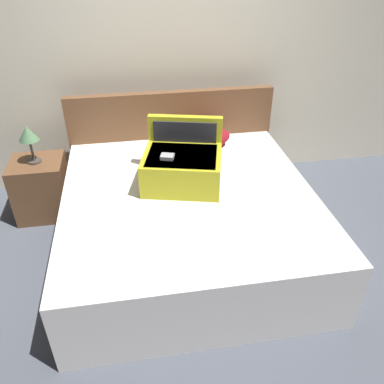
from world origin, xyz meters
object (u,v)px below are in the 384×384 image
(bed, at_px, (189,222))
(hard_case_large, at_px, (183,165))
(pillow_near_headboard, at_px, (205,138))
(nightstand, at_px, (41,188))
(table_lamp, at_px, (28,135))

(bed, bearing_deg, hard_case_large, 96.99)
(pillow_near_headboard, bearing_deg, nightstand, -178.93)
(bed, height_order, pillow_near_headboard, pillow_near_headboard)
(hard_case_large, distance_m, table_lamp, 1.30)
(pillow_near_headboard, distance_m, table_lamp, 1.47)
(pillow_near_headboard, bearing_deg, table_lamp, -178.93)
(pillow_near_headboard, height_order, table_lamp, table_lamp)
(bed, bearing_deg, table_lamp, 149.94)
(pillow_near_headboard, height_order, nightstand, pillow_near_headboard)
(nightstand, bearing_deg, hard_case_large, -24.32)
(bed, xyz_separation_m, nightstand, (-1.20, 0.69, -0.00))
(nightstand, bearing_deg, pillow_near_headboard, 1.07)
(bed, height_order, nightstand, bed)
(bed, height_order, hard_case_large, hard_case_large)
(table_lamp, bearing_deg, pillow_near_headboard, 1.07)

